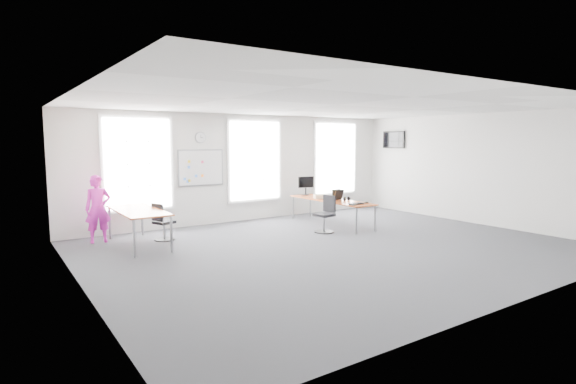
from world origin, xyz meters
TOP-DOWN VIEW (x-y plane):
  - floor at (0.00, 0.00)m, footprint 10.00×10.00m
  - ceiling at (0.00, 0.00)m, footprint 10.00×10.00m
  - wall_back at (0.00, 4.00)m, footprint 10.00×0.00m
  - wall_front at (0.00, -4.00)m, footprint 10.00×0.00m
  - wall_left at (-5.00, 0.00)m, footprint 0.00×10.00m
  - wall_right at (5.00, 0.00)m, footprint 0.00×10.00m
  - window_left at (-3.00, 3.97)m, footprint 1.60×0.06m
  - window_mid at (0.30, 3.97)m, footprint 1.60×0.06m
  - window_right at (3.30, 3.97)m, footprint 1.60×0.06m
  - desk_right at (1.59, 2.09)m, footprint 0.75×2.81m
  - desk_left at (-3.44, 2.53)m, footprint 0.86×2.15m
  - chair_right at (0.82, 1.37)m, footprint 0.49×0.49m
  - chair_left at (-2.86, 2.71)m, footprint 0.50×0.50m
  - person at (-4.09, 3.33)m, footprint 0.58×0.41m
  - whiteboard at (-1.35, 3.97)m, footprint 1.20×0.03m
  - wall_clock at (-1.35, 3.97)m, footprint 0.30×0.04m
  - tv at (4.95, 3.00)m, footprint 0.06×0.90m
  - keyboard at (1.50, 0.99)m, footprint 0.49×0.28m
  - mouse at (1.85, 1.00)m, footprint 0.11×0.14m
  - lens_cap at (1.65, 1.30)m, footprint 0.07×0.07m
  - headphones at (1.78, 1.68)m, footprint 0.18×0.10m
  - laptop_sleeve at (1.68, 1.93)m, footprint 0.36×0.26m
  - paper_stack at (1.49, 2.45)m, footprint 0.38×0.33m
  - monitor at (1.62, 3.29)m, footprint 0.49×0.20m

SIDE VIEW (x-z plane):
  - floor at x=0.00m, z-range 0.00..0.00m
  - chair_left at x=-2.86m, z-range -0.05..0.81m
  - chair_right at x=0.82m, z-range -0.06..0.86m
  - desk_right at x=1.59m, z-range 0.30..0.98m
  - lens_cap at x=1.65m, z-range 0.68..0.69m
  - keyboard at x=1.50m, z-range 0.68..0.71m
  - mouse at x=1.85m, z-range 0.68..0.73m
  - desk_left at x=-3.44m, z-range 0.33..1.11m
  - headphones at x=1.78m, z-range 0.68..0.79m
  - paper_stack at x=1.49m, z-range 0.68..0.79m
  - person at x=-4.09m, z-range 0.00..1.51m
  - laptop_sleeve at x=1.68m, z-range 0.68..0.97m
  - monitor at x=1.62m, z-range 0.74..1.28m
  - wall_back at x=0.00m, z-range -3.50..6.50m
  - wall_front at x=0.00m, z-range -3.50..6.50m
  - wall_left at x=-5.00m, z-range -3.50..6.50m
  - wall_right at x=5.00m, z-range -3.50..6.50m
  - whiteboard at x=-1.35m, z-range 1.10..2.00m
  - window_left at x=-3.00m, z-range 0.60..2.80m
  - window_mid at x=0.30m, z-range 0.60..2.80m
  - window_right at x=3.30m, z-range 0.60..2.80m
  - tv at x=4.95m, z-range 2.02..2.57m
  - wall_clock at x=-1.35m, z-range 2.20..2.50m
  - ceiling at x=0.00m, z-range 3.00..3.00m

